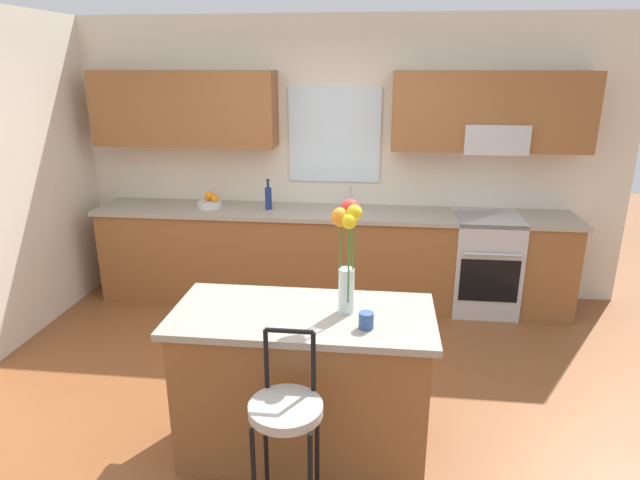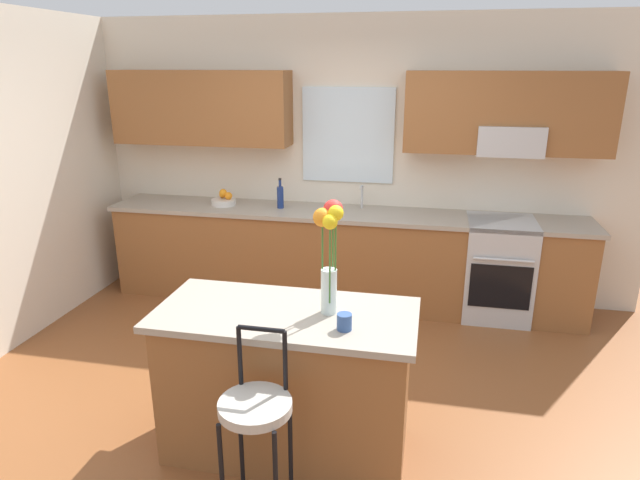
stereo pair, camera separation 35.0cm
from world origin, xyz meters
name	(u,v)px [view 1 (the left image)]	position (x,y,z in m)	size (l,w,h in m)	color
ground_plane	(308,397)	(0.00, 0.00, 0.00)	(14.00, 14.00, 0.00)	brown
back_wall_assembly	(337,145)	(0.03, 1.98, 1.51)	(5.60, 0.50, 2.70)	beige
counter_run	(331,256)	(0.00, 1.70, 0.47)	(4.56, 0.64, 0.92)	brown
sink_faucet	(350,194)	(0.17, 1.84, 1.06)	(0.02, 0.13, 0.23)	#B7BABC
oven_range	(484,263)	(1.46, 1.68, 0.46)	(0.60, 0.64, 0.92)	#B7BABC
kitchen_island	(303,383)	(0.05, -0.53, 0.46)	(1.49, 0.70, 0.92)	brown
bar_stool_near	(286,417)	(0.05, -1.10, 0.64)	(0.36, 0.36, 1.04)	black
flower_vase	(347,244)	(0.29, -0.49, 1.32)	(0.17, 0.18, 0.64)	silver
mug_ceramic	(366,320)	(0.41, -0.68, 0.97)	(0.08, 0.08, 0.09)	#33518C
fruit_bowl_oranges	(210,202)	(-1.19, 1.70, 0.97)	(0.24, 0.24, 0.16)	silver
bottle_olive_oil	(268,197)	(-0.61, 1.70, 1.03)	(0.06, 0.06, 0.29)	navy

